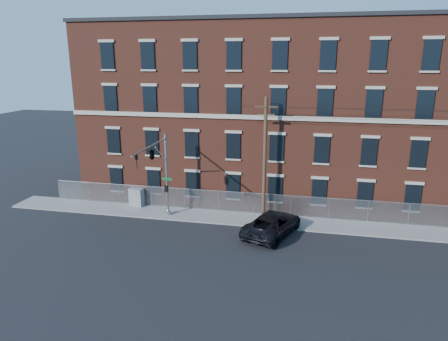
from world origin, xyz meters
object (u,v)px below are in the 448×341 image
at_px(pickup_truck, 272,224).
at_px(traffic_signal_mast, 156,161).
at_px(utility_cabinet, 137,197).
at_px(utility_pole_near, 265,156).

bearing_deg(pickup_truck, traffic_signal_mast, 22.41).
bearing_deg(traffic_signal_mast, utility_cabinet, 132.56).
xyz_separation_m(utility_pole_near, utility_cabinet, (-11.51, 0.40, -4.42)).
bearing_deg(utility_cabinet, utility_pole_near, 9.15).
bearing_deg(traffic_signal_mast, pickup_truck, 1.88).
bearing_deg(pickup_truck, utility_pole_near, -51.22).
distance_m(utility_pole_near, utility_cabinet, 12.33).
distance_m(traffic_signal_mast, pickup_truck, 10.11).
bearing_deg(traffic_signal_mast, utility_pole_near, 23.14).
distance_m(traffic_signal_mast, utility_cabinet, 6.84).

